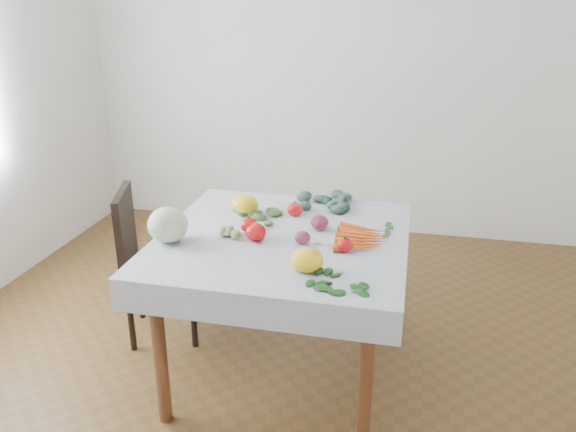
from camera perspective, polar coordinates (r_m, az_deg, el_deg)
name	(u,v)px	position (r m, az deg, el deg)	size (l,w,h in m)	color
ground	(283,372)	(2.95, -0.49, -15.61)	(4.00, 4.00, 0.00)	brown
back_wall	(344,58)	(4.35, 5.71, 15.64)	(4.00, 0.04, 2.70)	white
table	(283,256)	(2.61, -0.53, -4.06)	(1.00, 1.00, 0.75)	brown
tablecloth	(283,236)	(2.57, -0.54, -2.06)	(1.12, 1.12, 0.01)	white
chair	(146,254)	(3.12, -14.21, -3.80)	(0.48, 0.48, 0.85)	black
cabbage	(168,225)	(2.53, -12.10, -0.87)	(0.18, 0.18, 0.16)	beige
tomato_a	(295,209)	(2.79, 0.71, 0.67)	(0.08, 0.08, 0.07)	red
tomato_b	(256,232)	(2.51, -3.29, -1.65)	(0.09, 0.09, 0.08)	red
tomato_c	(249,225)	(2.60, -3.98, -0.93)	(0.08, 0.08, 0.07)	red
tomato_d	(345,245)	(2.41, 5.78, -2.95)	(0.07, 0.07, 0.06)	red
heirloom_back	(245,204)	(2.82, -4.37, 1.19)	(0.14, 0.14, 0.10)	gold
heirloom_front	(307,260)	(2.23, 1.91, -4.49)	(0.13, 0.13, 0.09)	gold
onion_a	(302,237)	(2.48, 1.48, -2.19)	(0.07, 0.07, 0.06)	#52172B
onion_b	(320,222)	(2.63, 3.22, -0.65)	(0.08, 0.08, 0.07)	#52172B
tomatillo_cluster	(232,233)	(2.56, -5.69, -1.70)	(0.15, 0.09, 0.04)	#9BB166
carrot_bunch	(363,238)	(2.53, 7.61, -2.21)	(0.23, 0.31, 0.03)	orange
kale_bunch	(327,202)	(2.93, 4.03, 1.38)	(0.29, 0.28, 0.04)	#335445
basil_bunch	(337,284)	(2.14, 5.03, -6.94)	(0.26, 0.21, 0.01)	#1A531C
dill_bunch	(255,216)	(2.77, -3.39, 0.05)	(0.22, 0.22, 0.03)	#427535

